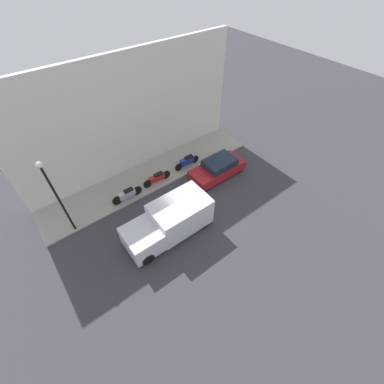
% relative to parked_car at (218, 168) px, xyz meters
% --- Properties ---
extents(ground_plane, '(60.00, 60.00, 0.00)m').
position_rel_parked_car_xyz_m(ground_plane, '(-1.76, 3.72, -0.64)').
color(ground_plane, '#38383D').
extents(sidewalk, '(2.97, 15.31, 0.12)m').
position_rel_parked_car_xyz_m(sidewalk, '(2.77, 3.72, -0.57)').
color(sidewalk, gray).
rests_on(sidewalk, ground_plane).
extents(building_facade, '(0.30, 15.31, 7.79)m').
position_rel_parked_car_xyz_m(building_facade, '(4.40, 3.72, 3.26)').
color(building_facade, silver).
rests_on(building_facade, ground_plane).
extents(parked_car, '(1.69, 3.93, 1.32)m').
position_rel_parked_car_xyz_m(parked_car, '(0.00, 0.00, 0.00)').
color(parked_car, maroon).
rests_on(parked_car, ground_plane).
extents(delivery_van, '(2.08, 4.98, 2.00)m').
position_rel_parked_car_xyz_m(delivery_van, '(-2.00, 5.37, 0.38)').
color(delivery_van, silver).
rests_on(delivery_van, ground_plane).
extents(scooter_silver, '(0.30, 2.05, 0.77)m').
position_rel_parked_car_xyz_m(scooter_silver, '(1.69, 6.10, -0.08)').
color(scooter_silver, '#B7B7BF').
rests_on(scooter_silver, sidewalk).
extents(motorcycle_red, '(0.30, 2.07, 0.75)m').
position_rel_parked_car_xyz_m(motorcycle_red, '(1.82, 3.81, -0.09)').
color(motorcycle_red, '#B21E1E').
rests_on(motorcycle_red, sidewalk).
extents(motorcycle_blue, '(0.30, 2.05, 0.85)m').
position_rel_parked_car_xyz_m(motorcycle_blue, '(1.95, 1.18, -0.06)').
color(motorcycle_blue, navy).
rests_on(motorcycle_blue, sidewalk).
extents(streetlamp, '(0.33, 0.33, 5.03)m').
position_rel_parked_car_xyz_m(streetlamp, '(1.49, 9.67, 2.72)').
color(streetlamp, black).
rests_on(streetlamp, sidewalk).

